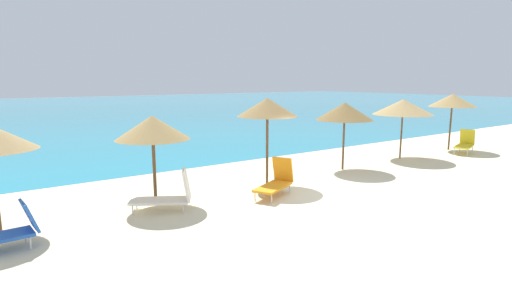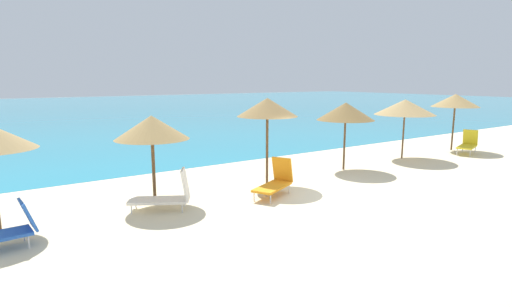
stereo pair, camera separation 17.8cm
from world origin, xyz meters
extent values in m
plane|color=beige|center=(0.00, 0.00, 0.00)|extent=(160.00, 160.00, 0.00)
cube|color=teal|center=(0.00, 42.92, 0.00)|extent=(160.00, 73.60, 0.01)
cylinder|color=brown|center=(-4.69, 2.31, 1.03)|extent=(0.10, 0.10, 2.05)
cone|color=#9E7F4C|center=(-4.69, 2.31, 2.24)|extent=(2.10, 2.10, 0.67)
cylinder|color=brown|center=(-0.67, 2.28, 1.25)|extent=(0.09, 0.09, 2.49)
cone|color=olive|center=(-0.67, 2.28, 2.65)|extent=(2.05, 2.05, 0.62)
cylinder|color=brown|center=(3.23, 2.41, 1.07)|extent=(0.08, 0.08, 2.14)
cone|color=olive|center=(3.23, 2.41, 2.34)|extent=(2.25, 2.25, 0.69)
cylinder|color=brown|center=(7.17, 2.54, 1.07)|extent=(0.08, 0.08, 2.15)
cone|color=tan|center=(7.17, 2.54, 2.34)|extent=(2.67, 2.67, 0.69)
cylinder|color=brown|center=(11.18, 2.50, 1.18)|extent=(0.08, 0.08, 2.35)
cone|color=#9E7F4C|center=(11.18, 2.50, 2.52)|extent=(2.29, 2.29, 0.64)
cube|color=blue|center=(-8.02, 1.06, 0.67)|extent=(0.33, 0.66, 0.67)
cylinder|color=silver|center=(-8.12, 1.33, 0.14)|extent=(0.04, 0.04, 0.29)
cylinder|color=silver|center=(-8.08, 0.78, 0.14)|extent=(0.04, 0.04, 0.29)
cube|color=orange|center=(-1.47, 0.92, 0.32)|extent=(1.64, 1.25, 0.07)
cube|color=orange|center=(-0.83, 1.23, 0.73)|extent=(0.52, 0.70, 0.81)
cylinder|color=silver|center=(-2.17, 0.88, 0.14)|extent=(0.04, 0.04, 0.29)
cylinder|color=silver|center=(-1.92, 0.38, 0.14)|extent=(0.04, 0.04, 0.29)
cylinder|color=silver|center=(-1.02, 1.45, 0.14)|extent=(0.04, 0.04, 0.29)
cylinder|color=silver|center=(-0.77, 0.95, 0.14)|extent=(0.04, 0.04, 0.29)
cube|color=white|center=(-4.83, 1.67, 0.29)|extent=(1.70, 1.37, 0.07)
cube|color=white|center=(-4.18, 1.29, 0.72)|extent=(0.50, 0.67, 0.87)
cylinder|color=silver|center=(-5.27, 2.26, 0.13)|extent=(0.04, 0.04, 0.25)
cylinder|color=silver|center=(-5.55, 1.77, 0.13)|extent=(0.04, 0.04, 0.25)
cylinder|color=silver|center=(-4.10, 1.57, 0.13)|extent=(0.04, 0.04, 0.25)
cylinder|color=silver|center=(-4.38, 1.09, 0.13)|extent=(0.04, 0.04, 0.25)
cube|color=yellow|center=(10.60, 1.41, 0.37)|extent=(1.59, 1.07, 0.07)
cube|color=yellow|center=(11.26, 1.62, 0.76)|extent=(0.41, 0.70, 0.76)
cylinder|color=silver|center=(9.93, 1.49, 0.17)|extent=(0.04, 0.04, 0.34)
cylinder|color=silver|center=(10.10, 0.95, 0.17)|extent=(0.04, 0.04, 0.34)
cylinder|color=silver|center=(11.11, 1.86, 0.17)|extent=(0.04, 0.04, 0.34)
cylinder|color=silver|center=(11.28, 1.33, 0.17)|extent=(0.04, 0.04, 0.34)
camera|label=1|loc=(-8.91, -8.67, 3.58)|focal=28.65mm
camera|label=2|loc=(-8.76, -8.77, 3.58)|focal=28.65mm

